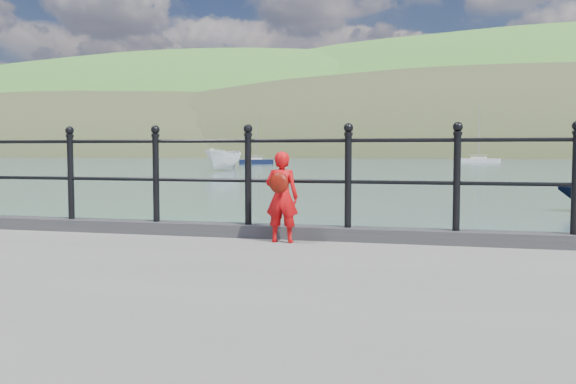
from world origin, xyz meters
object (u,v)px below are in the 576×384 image
(launch_white, at_px, (224,160))
(sailboat_deep, at_px, (478,161))
(child, at_px, (282,196))
(railing, at_px, (297,168))
(sailboat_left, at_px, (256,162))

(launch_white, height_order, sailboat_deep, sailboat_deep)
(child, xyz_separation_m, sailboat_deep, (7.79, 101.44, -1.18))
(child, relative_size, launch_white, 0.18)
(railing, bearing_deg, sailboat_left, 107.49)
(child, bearing_deg, sailboat_deep, -94.14)
(railing, xyz_separation_m, child, (-0.10, -0.34, -0.30))
(railing, distance_m, child, 0.47)
(railing, height_order, sailboat_left, sailboat_left)
(child, height_order, sailboat_deep, sailboat_deep)
(launch_white, xyz_separation_m, sailboat_deep, (27.04, 50.87, -0.78))
(sailboat_deep, xyz_separation_m, sailboat_left, (-33.30, -19.80, -0.00))
(sailboat_left, bearing_deg, sailboat_deep, 7.31)
(child, distance_m, launch_white, 54.11)
(child, relative_size, sailboat_deep, 0.10)
(sailboat_left, bearing_deg, child, -96.06)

